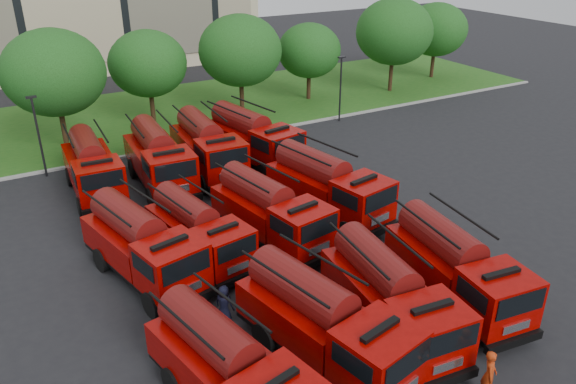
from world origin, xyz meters
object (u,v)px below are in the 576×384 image
firefighter_4 (225,320)px  fire_truck_0 (230,369)px  firefighter_5 (353,201)px  fire_truck_2 (390,297)px  fire_truck_5 (198,231)px  fire_truck_3 (456,267)px  fire_truck_4 (142,245)px  fire_truck_7 (328,186)px  firefighter_2 (509,297)px  firefighter_3 (458,292)px  fire_truck_10 (207,147)px  fire_truck_11 (252,138)px  fire_truck_8 (92,167)px  fire_truck_9 (159,158)px  fire_truck_6 (270,212)px  fire_truck_1 (324,323)px

firefighter_4 → fire_truck_0: bearing=121.5°
firefighter_5 → fire_truck_2: bearing=57.4°
fire_truck_5 → firefighter_4: bearing=-109.5°
fire_truck_3 → fire_truck_5: bearing=140.9°
fire_truck_4 → fire_truck_7: fire_truck_7 is taller
firefighter_4 → firefighter_5: size_ratio=0.98×
fire_truck_3 → firefighter_2: size_ratio=4.79×
fire_truck_7 → firefighter_3: 8.88m
fire_truck_10 → fire_truck_11: 3.09m
fire_truck_8 → fire_truck_11: bearing=-0.2°
fire_truck_10 → fire_truck_9: bearing=-171.4°
fire_truck_5 → fire_truck_6: bearing=-13.0°
fire_truck_0 → fire_truck_5: 9.23m
fire_truck_2 → fire_truck_5: size_ratio=1.08×
fire_truck_3 → firefighter_5: fire_truck_3 is taller
fire_truck_4 → fire_truck_9: (3.70, 9.13, 0.10)m
fire_truck_5 → fire_truck_0: bearing=-114.9°
fire_truck_3 → fire_truck_8: bearing=127.5°
fire_truck_10 → fire_truck_11: size_ratio=0.97×
fire_truck_5 → fire_truck_9: (1.05, 8.86, 0.26)m
fire_truck_4 → fire_truck_6: 6.29m
fire_truck_7 → fire_truck_10: (-3.32, 8.48, 0.04)m
fire_truck_0 → firefighter_4: (1.60, 4.15, -1.57)m
fire_truck_7 → fire_truck_6: bearing=-177.1°
fire_truck_9 → firefighter_4: bearing=-94.6°
fire_truck_10 → firefighter_4: fire_truck_10 is taller
fire_truck_0 → fire_truck_3: fire_truck_3 is taller
fire_truck_3 → firefighter_4: bearing=165.4°
fire_truck_5 → firefighter_3: fire_truck_5 is taller
fire_truck_3 → fire_truck_7: size_ratio=0.94×
fire_truck_6 → fire_truck_3: bearing=-71.8°
fire_truck_4 → firefighter_5: size_ratio=4.67×
fire_truck_6 → firefighter_3: bearing=-67.1°
firefighter_4 → fire_truck_8: bearing=-30.3°
fire_truck_6 → fire_truck_11: fire_truck_11 is taller
fire_truck_5 → fire_truck_11: (7.31, 9.15, 0.28)m
fire_truck_8 → firefighter_3: (11.18, -17.60, -1.65)m
fire_truck_4 → fire_truck_0: bearing=-101.1°
fire_truck_10 → fire_truck_4: bearing=-123.3°
fire_truck_6 → fire_truck_1: bearing=-115.4°
fire_truck_2 → fire_truck_0: bearing=-170.0°
fire_truck_11 → fire_truck_5: bearing=-138.9°
fire_truck_9 → fire_truck_5: bearing=-93.5°
fire_truck_8 → firefighter_4: fire_truck_8 is taller
fire_truck_2 → fire_truck_7: bearing=76.9°
fire_truck_1 → fire_truck_6: size_ratio=1.02×
fire_truck_4 → fire_truck_11: 13.72m
fire_truck_0 → firefighter_3: bearing=-6.8°
fire_truck_9 → fire_truck_6: bearing=-70.8°
fire_truck_10 → firefighter_3: fire_truck_10 is taller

